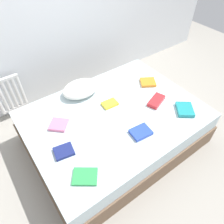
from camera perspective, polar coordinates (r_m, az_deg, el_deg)
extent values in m
plane|color=#9E998E|center=(2.76, 0.61, -7.64)|extent=(8.00, 8.00, 0.00)
cube|color=brown|center=(2.65, 0.64, -5.81)|extent=(2.00, 1.50, 0.28)
cube|color=silver|center=(2.46, 0.68, -2.14)|extent=(1.96, 1.46, 0.22)
cylinder|color=white|center=(3.12, -27.76, 3.57)|extent=(0.04, 0.04, 0.52)
cylinder|color=white|center=(3.12, -26.70, 4.06)|extent=(0.04, 0.04, 0.52)
cylinder|color=white|center=(3.13, -25.63, 4.54)|extent=(0.04, 0.04, 0.52)
cylinder|color=white|center=(3.13, -24.56, 5.02)|extent=(0.04, 0.04, 0.52)
cylinder|color=white|center=(3.13, -23.50, 5.50)|extent=(0.04, 0.04, 0.52)
cube|color=white|center=(2.99, -27.63, 7.79)|extent=(0.36, 0.04, 0.04)
cube|color=white|center=(3.27, -24.83, 1.11)|extent=(0.36, 0.04, 0.04)
ellipsoid|color=white|center=(2.63, -8.56, 6.34)|extent=(0.47, 0.34, 0.15)
cube|color=red|center=(2.56, 12.03, 3.02)|extent=(0.27, 0.20, 0.05)
cube|color=teal|center=(2.54, 19.28, 0.65)|extent=(0.28, 0.29, 0.04)
cube|color=yellow|center=(2.48, -0.61, 2.28)|extent=(0.19, 0.14, 0.03)
cube|color=navy|center=(2.09, -13.04, -10.43)|extent=(0.21, 0.18, 0.03)
cube|color=pink|center=(2.32, -14.41, -3.38)|extent=(0.25, 0.25, 0.04)
cube|color=#2847B7|center=(2.20, 7.86, -5.47)|extent=(0.22, 0.18, 0.04)
cube|color=green|center=(1.92, -7.39, -17.08)|extent=(0.27, 0.26, 0.02)
cube|color=orange|center=(2.84, 9.79, 8.03)|extent=(0.26, 0.25, 0.04)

